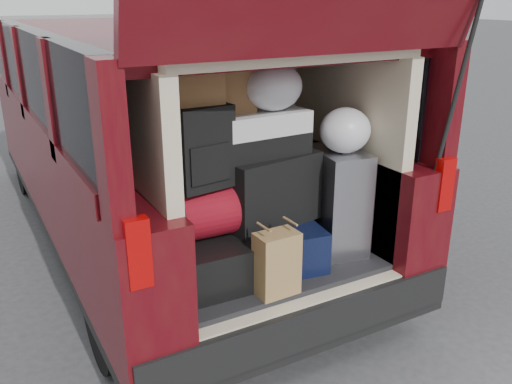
% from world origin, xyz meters
% --- Properties ---
extents(ground, '(80.00, 80.00, 0.00)m').
position_xyz_m(ground, '(0.00, 0.00, 0.00)').
color(ground, '#343537').
rests_on(ground, ground).
extents(minivan, '(1.90, 5.35, 2.77)m').
position_xyz_m(minivan, '(0.00, 1.86, 0.91)').
color(minivan, black).
rests_on(minivan, ground).
extents(load_floor, '(1.24, 1.05, 0.55)m').
position_xyz_m(load_floor, '(0.00, 0.28, 0.28)').
color(load_floor, black).
rests_on(load_floor, ground).
extents(black_hardshell, '(0.46, 0.62, 0.24)m').
position_xyz_m(black_hardshell, '(-0.39, 0.16, 0.67)').
color(black_hardshell, black).
rests_on(black_hardshell, load_floor).
extents(navy_hardshell, '(0.52, 0.60, 0.24)m').
position_xyz_m(navy_hardshell, '(0.06, 0.13, 0.67)').
color(navy_hardshell, black).
rests_on(navy_hardshell, load_floor).
extents(silver_roller, '(0.32, 0.45, 0.61)m').
position_xyz_m(silver_roller, '(0.47, 0.10, 0.86)').
color(silver_roller, silver).
rests_on(silver_roller, load_floor).
extents(kraft_bag, '(0.22, 0.14, 0.33)m').
position_xyz_m(kraft_bag, '(-0.12, -0.19, 0.72)').
color(kraft_bag, '#A5834A').
rests_on(kraft_bag, load_floor).
extents(red_duffel, '(0.45, 0.30, 0.29)m').
position_xyz_m(red_duffel, '(-0.35, 0.15, 0.93)').
color(red_duffel, maroon).
rests_on(red_duffel, black_hardshell).
extents(black_soft_case, '(0.59, 0.41, 0.39)m').
position_xyz_m(black_soft_case, '(0.03, 0.18, 0.98)').
color(black_soft_case, black).
rests_on(black_soft_case, navy_hardshell).
extents(backpack, '(0.32, 0.22, 0.42)m').
position_xyz_m(backpack, '(-0.37, 0.12, 1.29)').
color(backpack, black).
rests_on(backpack, red_duffel).
extents(twotone_duffel, '(0.53, 0.29, 0.23)m').
position_xyz_m(twotone_duffel, '(-0.01, 0.20, 1.30)').
color(twotone_duffel, silver).
rests_on(twotone_duffel, black_soft_case).
extents(grocery_sack_lower, '(0.24, 0.20, 0.22)m').
position_xyz_m(grocery_sack_lower, '(-0.37, 0.18, 1.60)').
color(grocery_sack_lower, brown).
rests_on(grocery_sack_lower, backpack).
extents(grocery_sack_upper, '(0.22, 0.18, 0.22)m').
position_xyz_m(grocery_sack_upper, '(-0.14, 0.26, 1.52)').
color(grocery_sack_upper, brown).
rests_on(grocery_sack_upper, twotone_duffel).
extents(plastic_bag_center, '(0.33, 0.31, 0.26)m').
position_xyz_m(plastic_bag_center, '(0.07, 0.18, 1.54)').
color(plastic_bag_center, silver).
rests_on(plastic_bag_center, twotone_duffel).
extents(plastic_bag_right, '(0.31, 0.29, 0.25)m').
position_xyz_m(plastic_bag_right, '(0.46, 0.05, 1.29)').
color(plastic_bag_right, silver).
rests_on(plastic_bag_right, silver_roller).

